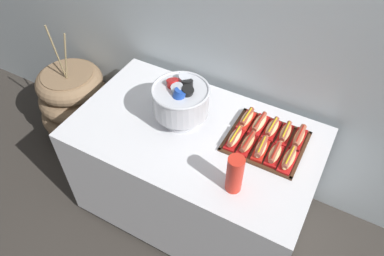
{
  "coord_description": "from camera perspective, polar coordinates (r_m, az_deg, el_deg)",
  "views": [
    {
      "loc": [
        0.65,
        -1.22,
        2.24
      ],
      "look_at": [
        0.0,
        -0.03,
        0.83
      ],
      "focal_mm": 34.08,
      "sensor_mm": 36.0,
      "label": 1
    }
  ],
  "objects": [
    {
      "name": "hot_dog_4",
      "position": [
        1.91,
        14.92,
        -4.7
      ],
      "size": [
        0.07,
        0.18,
        0.06
      ],
      "color": "red",
      "rests_on": "serving_tray"
    },
    {
      "name": "hot_dog_1",
      "position": [
        1.94,
        8.69,
        -2.36
      ],
      "size": [
        0.07,
        0.16,
        0.06
      ],
      "color": "#B21414",
      "rests_on": "serving_tray"
    },
    {
      "name": "buffet_table",
      "position": [
        2.3,
        0.39,
        -6.83
      ],
      "size": [
        1.39,
        0.82,
        0.77
      ],
      "color": "silver",
      "rests_on": "ground_plane"
    },
    {
      "name": "ground_plane",
      "position": [
        2.63,
        0.34,
        -12.12
      ],
      "size": [
        10.0,
        10.0,
        0.0
      ],
      "primitive_type": "plane",
      "color": "#38332D"
    },
    {
      "name": "hot_dog_8",
      "position": [
        2.03,
        14.38,
        -0.76
      ],
      "size": [
        0.07,
        0.17,
        0.06
      ],
      "color": "#B21414",
      "rests_on": "serving_tray"
    },
    {
      "name": "hot_dog_6",
      "position": [
        2.05,
        10.47,
        0.7
      ],
      "size": [
        0.07,
        0.18,
        0.06
      ],
      "color": "red",
      "rests_on": "serving_tray"
    },
    {
      "name": "hot_dog_5",
      "position": [
        2.06,
        8.55,
        1.47
      ],
      "size": [
        0.07,
        0.16,
        0.06
      ],
      "color": "red",
      "rests_on": "serving_tray"
    },
    {
      "name": "hot_dog_9",
      "position": [
        2.02,
        16.38,
        -1.43
      ],
      "size": [
        0.06,
        0.18,
        0.07
      ],
      "color": "#B21414",
      "rests_on": "serving_tray"
    },
    {
      "name": "cup_stack",
      "position": [
        1.71,
        6.7,
        -7.19
      ],
      "size": [
        0.08,
        0.08,
        0.22
      ],
      "color": "red",
      "rests_on": "buffet_table"
    },
    {
      "name": "floor_vase",
      "position": [
        3.01,
        -17.6,
        3.38
      ],
      "size": [
        0.57,
        0.57,
        1.05
      ],
      "color": "#896B4C",
      "rests_on": "ground_plane"
    },
    {
      "name": "hot_dog_3",
      "position": [
        1.92,
        12.81,
        -3.96
      ],
      "size": [
        0.07,
        0.16,
        0.06
      ],
      "color": "red",
      "rests_on": "serving_tray"
    },
    {
      "name": "punch_bowl",
      "position": [
        1.98,
        -1.76,
        4.51
      ],
      "size": [
        0.32,
        0.32,
        0.27
      ],
      "color": "silver",
      "rests_on": "buffet_table"
    },
    {
      "name": "hot_dog_2",
      "position": [
        1.93,
        10.74,
        -3.13
      ],
      "size": [
        0.07,
        0.16,
        0.06
      ],
      "color": "red",
      "rests_on": "serving_tray"
    },
    {
      "name": "hot_dog_7",
      "position": [
        2.04,
        12.41,
        -0.04
      ],
      "size": [
        0.07,
        0.16,
        0.06
      ],
      "color": "#B21414",
      "rests_on": "serving_tray"
    },
    {
      "name": "back_wall",
      "position": [
        2.07,
        7.68,
        18.9
      ],
      "size": [
        6.0,
        0.1,
        2.6
      ],
      "primitive_type": "cube",
      "color": "#B2BCC1",
      "rests_on": "ground_plane"
    },
    {
      "name": "serving_tray",
      "position": [
        2.0,
        11.48,
        -2.1
      ],
      "size": [
        0.41,
        0.36,
        0.01
      ],
      "color": "#472B19",
      "rests_on": "buffet_table"
    },
    {
      "name": "hot_dog_0",
      "position": [
        1.95,
        6.68,
        -1.54
      ],
      "size": [
        0.06,
        0.17,
        0.06
      ],
      "color": "#B21414",
      "rests_on": "serving_tray"
    }
  ]
}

